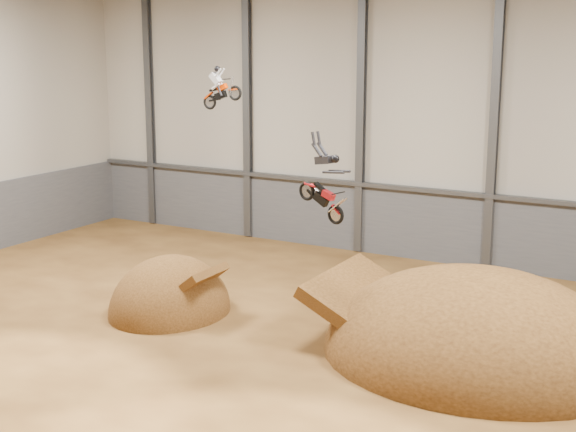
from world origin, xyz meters
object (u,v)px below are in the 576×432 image
(fmx_rider_a, at_px, (224,83))
(fmx_rider_b, at_px, (318,176))
(landing_ramp, at_px, (474,357))
(takeoff_ramp, at_px, (170,312))

(fmx_rider_a, relative_size, fmx_rider_b, 0.64)
(landing_ramp, distance_m, fmx_rider_b, 8.21)
(takeoff_ramp, height_order, fmx_rider_b, fmx_rider_b)
(takeoff_ramp, bearing_deg, fmx_rider_b, -3.00)
(takeoff_ramp, bearing_deg, fmx_rider_a, 40.76)
(landing_ramp, relative_size, fmx_rider_a, 5.93)
(takeoff_ramp, xyz_separation_m, landing_ramp, (11.98, 1.38, 0.00))
(takeoff_ramp, distance_m, fmx_rider_b, 9.14)
(fmx_rider_a, distance_m, fmx_rider_b, 6.10)
(landing_ramp, bearing_deg, takeoff_ramp, -173.41)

